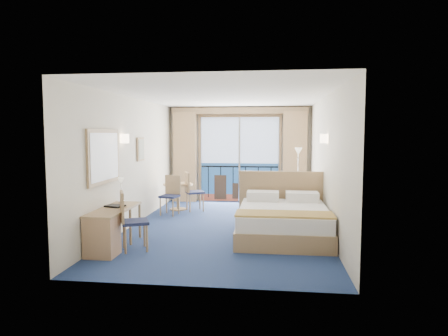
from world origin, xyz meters
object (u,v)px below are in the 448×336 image
nightstand (310,210)px  table_chair_a (192,189)px  table_chair_b (171,192)px  desk (105,231)px  floor_lamp (298,162)px  round_table (178,190)px  bed (283,220)px  armchair (288,197)px  desk_chair (129,217)px

nightstand → table_chair_a: bearing=161.2°
nightstand → table_chair_b: size_ratio=0.60×
desk → table_chair_a: (0.67, 3.72, 0.18)m
floor_lamp → table_chair_a: size_ratio=1.61×
round_table → bed: bearing=-42.4°
table_chair_a → table_chair_b: bearing=114.4°
nightstand → armchair: bearing=110.8°
table_chair_a → desk: bearing=145.4°
table_chair_b → armchair: bearing=24.0°
desk → nightstand: bearing=38.1°
floor_lamp → desk_chair: bearing=-125.2°
armchair → floor_lamp: 1.07m
armchair → round_table: 2.79m
armchair → table_chair_a: (-2.41, -0.17, 0.18)m
desk → armchair: bearing=51.7°
armchair → bed: bearing=77.1°
armchair → floor_lamp: (0.27, 0.62, 0.83)m
nightstand → desk: size_ratio=0.39×
desk_chair → table_chair_a: size_ratio=1.02×
desk → desk_chair: (0.33, 0.24, 0.19)m
desk → table_chair_b: 3.26m
nightstand → desk_chair: bearing=-141.6°
table_chair_a → armchair: bearing=-110.3°
armchair → table_chair_b: size_ratio=0.86×
bed → armchair: bearing=85.6°
table_chair_b → desk_chair: bearing=-77.5°
desk_chair → nightstand: bearing=-76.5°
table_chair_a → table_chair_b: table_chair_a is taller
armchair → floor_lamp: floor_lamp is taller
bed → table_chair_a: (-2.22, 2.27, 0.23)m
nightstand → round_table: 3.40m
round_table → table_chair_b: bearing=-93.5°
floor_lamp → round_table: floor_lamp is taller
bed → table_chair_b: (-2.63, 1.80, 0.21)m
desk → bed: bearing=26.7°
nightstand → desk: bearing=-141.9°
desk_chair → round_table: bearing=-24.2°
bed → desk_chair: bearing=-154.6°
round_table → table_chair_b: table_chair_b is taller
bed → desk: (-2.89, -1.45, 0.05)m
round_table → table_chair_b: (-0.04, -0.57, 0.02)m
floor_lamp → round_table: (-3.06, -0.69, -0.68)m
desk_chair → bed: bearing=-89.4°
round_table → armchair: bearing=1.5°
table_chair_b → floor_lamp: bearing=33.3°
desk → round_table: desk is taller
nightstand → armchair: (-0.43, 1.14, 0.09)m
desk_chair → table_chair_a: desk_chair is taller
desk_chair → table_chair_b: (-0.07, 3.01, -0.03)m
bed → floor_lamp: size_ratio=1.38×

